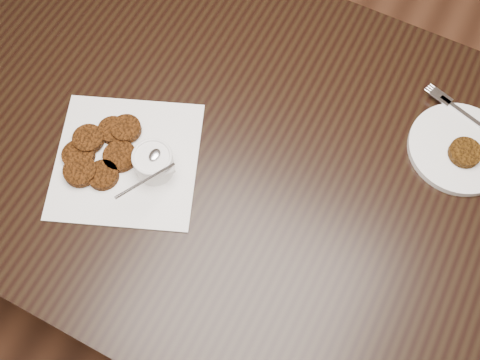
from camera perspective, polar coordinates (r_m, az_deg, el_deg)
name	(u,v)px	position (r m, az deg, el deg)	size (l,w,h in m)	color
floor	(235,293)	(1.86, -0.49, -11.15)	(4.00, 4.00, 0.00)	brown
table	(250,220)	(1.53, 0.97, -4.00)	(1.48, 0.95, 0.75)	black
napkin	(127,160)	(1.20, -11.22, 1.94)	(0.29, 0.29, 0.00)	silver
sauce_ramekin	(152,156)	(1.13, -8.81, 2.40)	(0.11, 0.11, 0.11)	silver
patty_cluster	(97,150)	(1.21, -14.03, 2.91)	(0.23, 0.23, 0.02)	#5B2A0C
plate_with_patty	(461,147)	(1.27, 21.14, 3.13)	(0.21, 0.21, 0.03)	white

